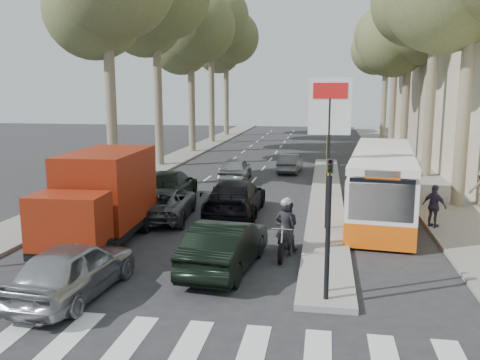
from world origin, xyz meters
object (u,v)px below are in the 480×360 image
at_px(silver_hatchback, 74,269).
at_px(city_bus, 382,181).
at_px(red_truck, 101,197).
at_px(motorcycle, 286,228).
at_px(dark_hatchback, 226,245).

relative_size(silver_hatchback, city_bus, 0.39).
bearing_deg(city_bus, red_truck, -142.96).
xyz_separation_m(red_truck, motorcycle, (6.18, 0.05, -0.81)).
xyz_separation_m(silver_hatchback, city_bus, (8.55, 10.04, 0.74)).
height_order(dark_hatchback, red_truck, red_truck).
bearing_deg(dark_hatchback, motorcycle, -126.80).
relative_size(red_truck, city_bus, 0.56).
bearing_deg(silver_hatchback, motorcycle, -135.15).
height_order(dark_hatchback, city_bus, city_bus).
bearing_deg(dark_hatchback, red_truck, -14.33).
bearing_deg(dark_hatchback, silver_hatchback, 42.75).
distance_m(red_truck, city_bus, 11.30).
xyz_separation_m(silver_hatchback, motorcycle, (5.02, 4.29, 0.13)).
bearing_deg(motorcycle, red_truck, -175.90).
bearing_deg(city_bus, dark_hatchback, -118.27).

